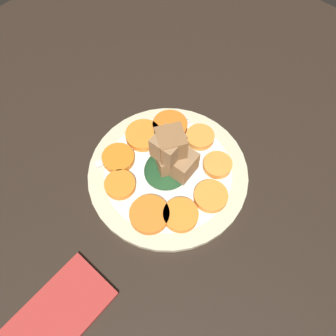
% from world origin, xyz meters
% --- Properties ---
extents(table_slab, '(1.20, 1.20, 0.02)m').
position_xyz_m(table_slab, '(0.00, 0.00, 0.01)').
color(table_slab, black).
rests_on(table_slab, ground).
extents(plate, '(0.27, 0.27, 0.01)m').
position_xyz_m(plate, '(0.00, 0.00, 0.03)').
color(plate, beige).
rests_on(plate, table_slab).
extents(carrot_slice_0, '(0.06, 0.06, 0.01)m').
position_xyz_m(carrot_slice_0, '(0.05, 0.07, 0.04)').
color(carrot_slice_0, orange).
rests_on(carrot_slice_0, plate).
extents(carrot_slice_1, '(0.05, 0.05, 0.01)m').
position_xyz_m(carrot_slice_1, '(-0.01, 0.08, 0.04)').
color(carrot_slice_1, orange).
rests_on(carrot_slice_1, plate).
extents(carrot_slice_2, '(0.05, 0.05, 0.01)m').
position_xyz_m(carrot_slice_2, '(-0.06, 0.06, 0.04)').
color(carrot_slice_2, '#F99438').
rests_on(carrot_slice_2, plate).
extents(carrot_slice_3, '(0.05, 0.05, 0.01)m').
position_xyz_m(carrot_slice_3, '(-0.09, -0.00, 0.04)').
color(carrot_slice_3, orange).
rests_on(carrot_slice_3, plate).
extents(carrot_slice_4, '(0.06, 0.06, 0.01)m').
position_xyz_m(carrot_slice_4, '(-0.07, -0.06, 0.04)').
color(carrot_slice_4, orange).
rests_on(carrot_slice_4, plate).
extents(carrot_slice_5, '(0.06, 0.06, 0.01)m').
position_xyz_m(carrot_slice_5, '(-0.02, -0.08, 0.04)').
color(carrot_slice_5, orange).
rests_on(carrot_slice_5, plate).
extents(carrot_slice_6, '(0.06, 0.06, 0.01)m').
position_xyz_m(carrot_slice_6, '(0.04, -0.08, 0.04)').
color(carrot_slice_6, orange).
rests_on(carrot_slice_6, plate).
extents(carrot_slice_7, '(0.05, 0.05, 0.01)m').
position_xyz_m(carrot_slice_7, '(0.07, -0.04, 0.04)').
color(carrot_slice_7, orange).
rests_on(carrot_slice_7, plate).
extents(carrot_slice_8, '(0.06, 0.06, 0.01)m').
position_xyz_m(carrot_slice_8, '(0.08, 0.03, 0.04)').
color(carrot_slice_8, orange).
rests_on(carrot_slice_8, plate).
extents(center_pile, '(0.08, 0.08, 0.10)m').
position_xyz_m(center_pile, '(-0.00, 0.00, 0.07)').
color(center_pile, '#1E4723').
rests_on(center_pile, plate).
extents(fork, '(0.18, 0.07, 0.00)m').
position_xyz_m(fork, '(-0.02, -0.07, 0.03)').
color(fork, silver).
rests_on(fork, plate).
extents(napkin, '(0.14, 0.09, 0.01)m').
position_xyz_m(napkin, '(0.26, 0.03, 0.02)').
color(napkin, '#B2332D').
rests_on(napkin, table_slab).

